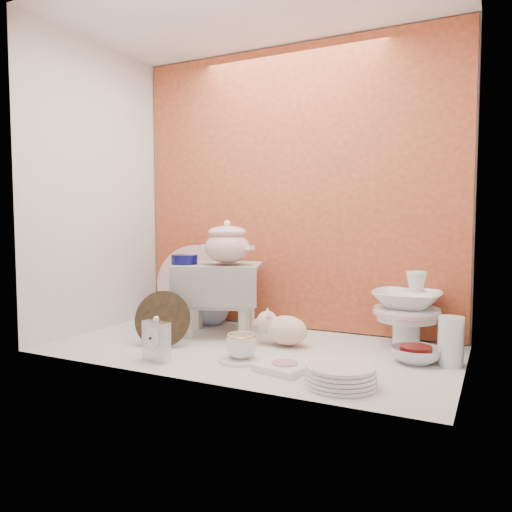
{
  "coord_description": "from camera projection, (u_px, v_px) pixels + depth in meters",
  "views": [
    {
      "loc": [
        1.0,
        -1.96,
        0.58
      ],
      "look_at": [
        0.02,
        0.02,
        0.42
      ],
      "focal_mm": 34.63,
      "sensor_mm": 36.0,
      "label": 1
    }
  ],
  "objects": [
    {
      "name": "ground",
      "position": [
        250.0,
        348.0,
        2.24
      ],
      "size": [
        1.8,
        1.8,
        0.0
      ],
      "primitive_type": "plane",
      "color": "silver",
      "rests_on": "ground"
    },
    {
      "name": "niche_shell",
      "position": [
        267.0,
        146.0,
        2.34
      ],
      "size": [
        1.86,
        1.03,
        1.53
      ],
      "color": "#C46431",
      "rests_on": "ground"
    },
    {
      "name": "step_stool",
      "position": [
        219.0,
        299.0,
        2.52
      ],
      "size": [
        0.52,
        0.48,
        0.36
      ],
      "primitive_type": null,
      "rotation": [
        0.0,
        0.0,
        0.36
      ],
      "color": "silver",
      "rests_on": "ground"
    },
    {
      "name": "soup_tureen",
      "position": [
        227.0,
        243.0,
        2.43
      ],
      "size": [
        0.34,
        0.34,
        0.22
      ],
      "primitive_type": null,
      "rotation": [
        0.0,
        0.0,
        -0.37
      ],
      "color": "white",
      "rests_on": "step_stool"
    },
    {
      "name": "cobalt_bowl",
      "position": [
        184.0,
        260.0,
        2.47
      ],
      "size": [
        0.16,
        0.16,
        0.05
      ],
      "primitive_type": "cylinder",
      "rotation": [
        0.0,
        0.0,
        0.26
      ],
      "color": "#090B48",
      "rests_on": "step_stool"
    },
    {
      "name": "floral_platter",
      "position": [
        195.0,
        284.0,
        2.8
      ],
      "size": [
        0.44,
        0.21,
        0.44
      ],
      "primitive_type": null,
      "rotation": [
        0.0,
        0.0,
        0.33
      ],
      "color": "silver",
      "rests_on": "ground"
    },
    {
      "name": "blue_white_vase",
      "position": [
        211.0,
        304.0,
        2.76
      ],
      "size": [
        0.27,
        0.27,
        0.22
      ],
      "primitive_type": "imported",
      "rotation": [
        0.0,
        0.0,
        0.32
      ],
      "color": "white",
      "rests_on": "ground"
    },
    {
      "name": "lacquer_tray",
      "position": [
        162.0,
        319.0,
        2.27
      ],
      "size": [
        0.28,
        0.17,
        0.25
      ],
      "primitive_type": null,
      "rotation": [
        0.0,
        0.0,
        0.32
      ],
      "color": "black",
      "rests_on": "ground"
    },
    {
      "name": "mantel_clock",
      "position": [
        156.0,
        339.0,
        2.03
      ],
      "size": [
        0.13,
        0.06,
        0.18
      ],
      "primitive_type": "cube",
      "rotation": [
        0.0,
        0.0,
        -0.15
      ],
      "color": "silver",
      "rests_on": "ground"
    },
    {
      "name": "plush_pig",
      "position": [
        286.0,
        330.0,
        2.28
      ],
      "size": [
        0.3,
        0.24,
        0.15
      ],
      "primitive_type": "ellipsoid",
      "rotation": [
        0.0,
        0.0,
        -0.3
      ],
      "color": "beige",
      "rests_on": "ground"
    },
    {
      "name": "teacup_saucer",
      "position": [
        241.0,
        360.0,
        2.03
      ],
      "size": [
        0.25,
        0.25,
        0.01
      ],
      "primitive_type": "cylinder",
      "rotation": [
        0.0,
        0.0,
        0.37
      ],
      "color": "white",
      "rests_on": "ground"
    },
    {
      "name": "gold_rim_teacup",
      "position": [
        241.0,
        346.0,
        2.03
      ],
      "size": [
        0.15,
        0.15,
        0.1
      ],
      "primitive_type": "imported",
      "rotation": [
        0.0,
        0.0,
        -0.25
      ],
      "color": "white",
      "rests_on": "teacup_saucer"
    },
    {
      "name": "lattice_dish",
      "position": [
        285.0,
        367.0,
        1.91
      ],
      "size": [
        0.22,
        0.22,
        0.03
      ],
      "primitive_type": "cube",
      "rotation": [
        0.0,
        0.0,
        -0.23
      ],
      "color": "white",
      "rests_on": "ground"
    },
    {
      "name": "dinner_plate_stack",
      "position": [
        341.0,
        375.0,
        1.73
      ],
      "size": [
        0.33,
        0.33,
        0.07
      ],
      "primitive_type": "cylinder",
      "rotation": [
        0.0,
        0.0,
        0.32
      ],
      "color": "white",
      "rests_on": "ground"
    },
    {
      "name": "crystal_bowl",
      "position": [
        416.0,
        355.0,
        2.01
      ],
      "size": [
        0.22,
        0.22,
        0.06
      ],
      "primitive_type": "imported",
      "rotation": [
        0.0,
        0.0,
        0.09
      ],
      "color": "silver",
      "rests_on": "ground"
    },
    {
      "name": "clear_glass_vase",
      "position": [
        451.0,
        341.0,
        1.97
      ],
      "size": [
        0.12,
        0.12,
        0.2
      ],
      "primitive_type": "cylinder",
      "rotation": [
        0.0,
        0.0,
        -0.3
      ],
      "color": "silver",
      "rests_on": "ground"
    },
    {
      "name": "porcelain_tower",
      "position": [
        407.0,
        309.0,
        2.25
      ],
      "size": [
        0.35,
        0.35,
        0.35
      ],
      "primitive_type": null,
      "rotation": [
        0.0,
        0.0,
        0.13
      ],
      "color": "white",
      "rests_on": "ground"
    }
  ]
}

